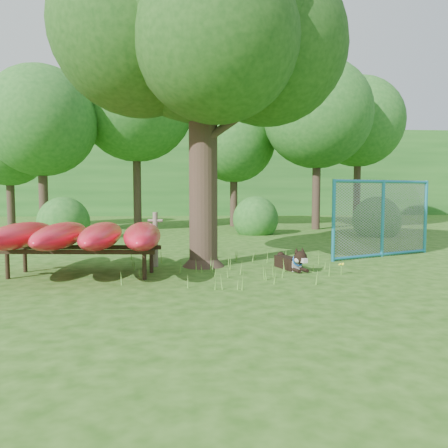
{
  "coord_description": "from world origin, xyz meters",
  "views": [
    {
      "loc": [
        -0.45,
        -8.11,
        1.71
      ],
      "look_at": [
        0.2,
        1.2,
        1.0
      ],
      "focal_mm": 35.0,
      "sensor_mm": 36.0,
      "label": 1
    }
  ],
  "objects": [
    {
      "name": "bg_tree_c",
      "position": [
        1.5,
        13.0,
        4.11
      ],
      "size": [
        4.0,
        4.0,
        6.12
      ],
      "color": "#31241B",
      "rests_on": "ground"
    },
    {
      "name": "ground",
      "position": [
        0.0,
        0.0,
        0.0
      ],
      "size": [
        80.0,
        80.0,
        0.0
      ],
      "primitive_type": "plane",
      "color": "#1F4A0E",
      "rests_on": "ground"
    },
    {
      "name": "bg_tree_e",
      "position": [
        8.0,
        14.0,
        5.23
      ],
      "size": [
        4.6,
        4.6,
        7.55
      ],
      "color": "#31241B",
      "rests_on": "ground"
    },
    {
      "name": "bg_tree_f",
      "position": [
        -9.0,
        13.0,
        3.73
      ],
      "size": [
        3.6,
        3.6,
        5.55
      ],
      "color": "#31241B",
      "rests_on": "ground"
    },
    {
      "name": "shrub_left",
      "position": [
        -5.0,
        7.5,
        0.0
      ],
      "size": [
        1.8,
        1.8,
        1.8
      ],
      "primitive_type": "sphere",
      "color": "#205D1E",
      "rests_on": "ground"
    },
    {
      "name": "husky_dog",
      "position": [
        1.67,
        1.11,
        0.19
      ],
      "size": [
        0.57,
        1.18,
        0.53
      ],
      "rotation": [
        0.0,
        0.0,
        0.32
      ],
      "color": "black",
      "rests_on": "ground"
    },
    {
      "name": "wooden_post",
      "position": [
        -1.31,
        1.76,
        0.65
      ],
      "size": [
        0.34,
        0.13,
        1.23
      ],
      "rotation": [
        0.0,
        0.0,
        -0.13
      ],
      "color": "#675E4D",
      "rests_on": "ground"
    },
    {
      "name": "bg_tree_d",
      "position": [
        5.0,
        11.0,
        5.08
      ],
      "size": [
        4.8,
        4.8,
        7.5
      ],
      "color": "#31241B",
      "rests_on": "ground"
    },
    {
      "name": "wildflower_clump",
      "position": [
        2.56,
        0.52,
        0.2
      ],
      "size": [
        0.11,
        0.1,
        0.24
      ],
      "rotation": [
        0.0,
        0.0,
        -0.05
      ],
      "color": "#5A9731",
      "rests_on": "ground"
    },
    {
      "name": "wooded_hillside",
      "position": [
        0.0,
        28.0,
        3.0
      ],
      "size": [
        80.0,
        12.0,
        6.0
      ],
      "primitive_type": "cube",
      "color": "#205D1E",
      "rests_on": "ground"
    },
    {
      "name": "oak_tree",
      "position": [
        -0.27,
        1.78,
        5.34
      ],
      "size": [
        6.56,
        5.78,
        8.01
      ],
      "rotation": [
        0.0,
        0.0,
        -0.21
      ],
      "color": "#31241B",
      "rests_on": "ground"
    },
    {
      "name": "shrub_mid",
      "position": [
        2.0,
        9.0,
        0.0
      ],
      "size": [
        1.8,
        1.8,
        1.8
      ],
      "primitive_type": "sphere",
      "color": "#205D1E",
      "rests_on": "ground"
    },
    {
      "name": "bg_tree_b",
      "position": [
        -3.0,
        12.0,
        5.61
      ],
      "size": [
        5.2,
        5.2,
        8.22
      ],
      "color": "#31241B",
      "rests_on": "ground"
    },
    {
      "name": "bg_tree_a",
      "position": [
        -6.5,
        10.0,
        4.48
      ],
      "size": [
        4.4,
        4.4,
        6.7
      ],
      "color": "#31241B",
      "rests_on": "ground"
    },
    {
      "name": "shrub_right",
      "position": [
        6.5,
        8.0,
        0.0
      ],
      "size": [
        1.8,
        1.8,
        1.8
      ],
      "primitive_type": "sphere",
      "color": "#205D1E",
      "rests_on": "ground"
    },
    {
      "name": "kayak_rack",
      "position": [
        -2.7,
        0.78,
        0.82
      ],
      "size": [
        3.33,
        3.34,
        1.07
      ],
      "rotation": [
        0.0,
        0.0,
        -0.09
      ],
      "color": "black",
      "rests_on": "ground"
    },
    {
      "name": "fence_section",
      "position": [
        4.43,
        2.84,
        1.0
      ],
      "size": [
        3.15,
        1.46,
        3.32
      ],
      "rotation": [
        0.0,
        0.0,
        0.42
      ],
      "color": "teal",
      "rests_on": "ground"
    }
  ]
}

